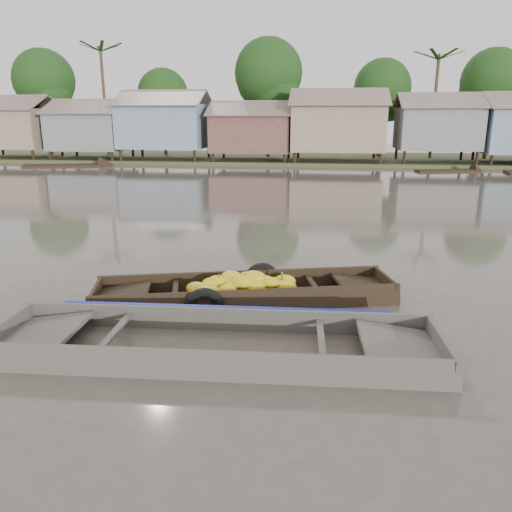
# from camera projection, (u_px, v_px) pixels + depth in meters

# --- Properties ---
(ground) EXTENTS (120.00, 120.00, 0.00)m
(ground) POSITION_uv_depth(u_px,v_px,m) (234.00, 309.00, 9.32)
(ground) COLOR #4A4139
(ground) RESTS_ON ground
(riverbank) EXTENTS (120.00, 12.47, 10.22)m
(riverbank) POSITION_uv_depth(u_px,v_px,m) (344.00, 121.00, 38.50)
(riverbank) COLOR #384723
(riverbank) RESTS_ON ground
(banana_boat) EXTENTS (5.96, 2.81, 0.80)m
(banana_boat) POSITION_uv_depth(u_px,v_px,m) (241.00, 292.00, 9.74)
(banana_boat) COLOR black
(banana_boat) RESTS_ON ground
(viewer_boat) EXTENTS (6.87, 2.11, 0.55)m
(viewer_boat) POSITION_uv_depth(u_px,v_px,m) (217.00, 349.00, 7.62)
(viewer_boat) COLOR #49433E
(viewer_boat) RESTS_ON ground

